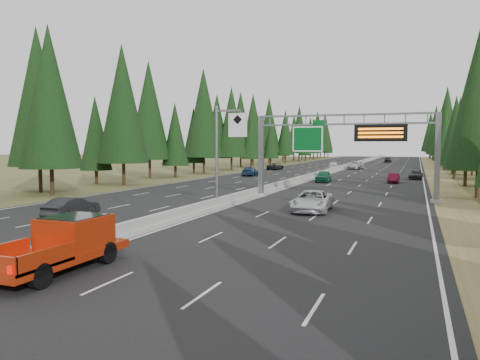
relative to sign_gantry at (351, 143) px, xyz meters
The scene contains 19 objects.
road 46.29m from the sign_gantry, 101.18° to the left, with size 32.00×260.00×0.08m, color black.
shoulder_right 46.28m from the sign_gantry, 78.86° to the left, with size 3.60×260.00×0.06m, color olive.
shoulder_left 52.70m from the sign_gantry, 120.63° to the left, with size 3.60×260.00×0.06m, color #4B4A23.
median_barrier 46.25m from the sign_gantry, 101.18° to the left, with size 0.70×260.00×0.85m.
sign_gantry is the anchor object (origin of this frame).
hov_sign_pole 12.96m from the sign_gantry, 130.04° to the right, with size 2.80×0.50×8.00m.
tree_row_right 48.00m from the sign_gantry, 73.99° to the left, with size 11.89×244.77×18.73m.
tree_row_left 52.25m from the sign_gantry, 126.74° to the left, with size 11.60×245.88×19.00m.
silver_minivan 9.83m from the sign_gantry, 100.74° to the right, with size 2.60×5.64×1.57m, color silver.
red_pickup 29.60m from the sign_gantry, 104.65° to the right, with size 2.28×6.38×2.08m.
car_ahead_green 21.27m from the sign_gantry, 107.15° to the left, with size 1.85×4.61×1.57m, color #145834.
car_ahead_dkred 22.37m from the sign_gantry, 82.61° to the left, with size 1.34×3.85×1.27m, color maroon.
car_ahead_dkgrey 30.95m from the sign_gantry, 79.49° to the left, with size 1.84×4.52×1.31m, color black.
car_ahead_white 57.56m from the sign_gantry, 96.34° to the left, with size 2.74×5.93×1.65m, color silver.
car_ahead_far 100.49m from the sign_gantry, 91.32° to the left, with size 1.85×4.61×1.57m, color black.
car_onc_near 24.45m from the sign_gantry, 132.89° to the right, with size 1.52×4.37×1.44m, color black.
car_onc_blue 34.98m from the sign_gantry, 124.60° to the left, with size 2.02×4.96×1.44m, color navy.
car_onc_white 55.07m from the sign_gantry, 100.94° to the left, with size 1.92×4.77×1.62m, color silver.
car_onc_far 53.03m from the sign_gantry, 113.80° to the left, with size 2.26×4.91×1.36m, color black.
Camera 1 is at (14.55, -8.30, 5.04)m, focal length 35.00 mm.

